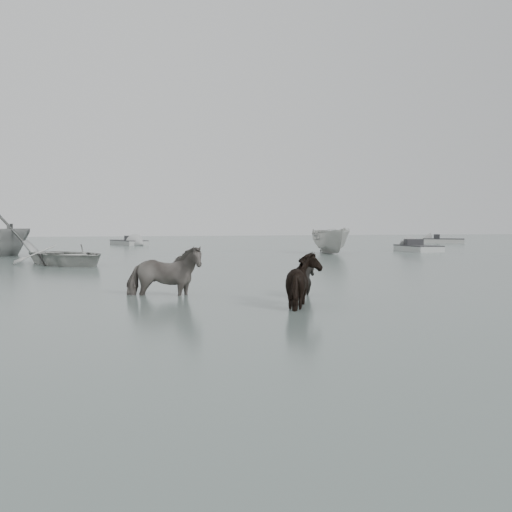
{
  "coord_description": "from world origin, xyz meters",
  "views": [
    {
      "loc": [
        -5.83,
        -13.84,
        1.78
      ],
      "look_at": [
        -1.73,
        0.45,
        1.0
      ],
      "focal_mm": 45.0,
      "sensor_mm": 36.0,
      "label": 1
    }
  ],
  "objects_px": {
    "pony_pinto": "(164,263)",
    "pony_dark": "(307,273)",
    "pony_black": "(303,273)",
    "rowboat_lead": "(68,253)"
  },
  "relations": [
    {
      "from": "pony_pinto",
      "to": "pony_dark",
      "type": "bearing_deg",
      "value": -119.83
    },
    {
      "from": "pony_black",
      "to": "rowboat_lead",
      "type": "xyz_separation_m",
      "value": [
        -5.59,
        13.17,
        -0.05
      ]
    },
    {
      "from": "pony_dark",
      "to": "pony_pinto",
      "type": "bearing_deg",
      "value": 42.5
    },
    {
      "from": "pony_dark",
      "to": "pony_black",
      "type": "relative_size",
      "value": 1.29
    },
    {
      "from": "rowboat_lead",
      "to": "pony_black",
      "type": "bearing_deg",
      "value": -94.48
    },
    {
      "from": "pony_dark",
      "to": "pony_black",
      "type": "bearing_deg",
      "value": -18.83
    },
    {
      "from": "pony_black",
      "to": "rowboat_lead",
      "type": "bearing_deg",
      "value": 18.53
    },
    {
      "from": "pony_dark",
      "to": "pony_black",
      "type": "distance_m",
      "value": 2.07
    },
    {
      "from": "pony_dark",
      "to": "rowboat_lead",
      "type": "relative_size",
      "value": 0.29
    },
    {
      "from": "pony_black",
      "to": "pony_dark",
      "type": "bearing_deg",
      "value": 157.8
    }
  ]
}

